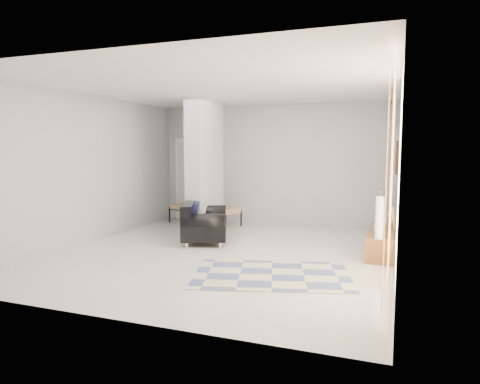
% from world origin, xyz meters
% --- Properties ---
extents(floor, '(6.00, 6.00, 0.00)m').
position_xyz_m(floor, '(0.00, 0.00, 0.00)').
color(floor, beige).
rests_on(floor, ground).
extents(ceiling, '(6.00, 6.00, 0.00)m').
position_xyz_m(ceiling, '(0.00, 0.00, 2.80)').
color(ceiling, white).
rests_on(ceiling, wall_back).
extents(wall_back, '(6.00, 0.00, 6.00)m').
position_xyz_m(wall_back, '(0.00, 3.00, 1.40)').
color(wall_back, '#B8BABD').
rests_on(wall_back, ground).
extents(wall_front, '(6.00, 0.00, 6.00)m').
position_xyz_m(wall_front, '(0.00, -3.00, 1.40)').
color(wall_front, '#B8BABD').
rests_on(wall_front, ground).
extents(wall_left, '(0.00, 6.00, 6.00)m').
position_xyz_m(wall_left, '(-2.75, 0.00, 1.40)').
color(wall_left, '#B8BABD').
rests_on(wall_left, ground).
extents(wall_right, '(0.00, 6.00, 6.00)m').
position_xyz_m(wall_right, '(2.75, 0.00, 1.40)').
color(wall_right, '#B8BABD').
rests_on(wall_right, ground).
extents(partition_column, '(0.35, 1.20, 2.80)m').
position_xyz_m(partition_column, '(-1.10, 1.60, 1.40)').
color(partition_column, '#B5B9BC').
rests_on(partition_column, floor).
extents(hallway_door, '(0.85, 0.06, 2.04)m').
position_xyz_m(hallway_door, '(-2.10, 2.96, 1.02)').
color(hallway_door, white).
rests_on(hallway_door, floor).
extents(curtain, '(0.00, 2.55, 2.55)m').
position_xyz_m(curtain, '(2.67, -1.15, 1.45)').
color(curtain, '#ED923E').
rests_on(curtain, wall_right).
extents(wall_art, '(0.04, 0.45, 0.55)m').
position_xyz_m(wall_art, '(2.72, 0.98, 1.65)').
color(wall_art, '#381E0F').
rests_on(wall_art, wall_right).
extents(media_console, '(0.45, 1.63, 0.80)m').
position_xyz_m(media_console, '(2.52, 0.98, 0.21)').
color(media_console, brown).
rests_on(media_console, floor).
extents(loveseat, '(1.25, 1.59, 0.76)m').
position_xyz_m(loveseat, '(-0.81, 0.83, 0.36)').
color(loveseat, silver).
rests_on(loveseat, floor).
extents(daybed, '(1.83, 1.18, 0.77)m').
position_xyz_m(daybed, '(-1.53, 2.48, 0.42)').
color(daybed, black).
rests_on(daybed, floor).
extents(area_rug, '(2.52, 2.01, 0.01)m').
position_xyz_m(area_rug, '(1.10, -0.90, 0.01)').
color(area_rug, '#C1B894').
rests_on(area_rug, floor).
extents(cylinder_lamp, '(0.12, 0.12, 0.66)m').
position_xyz_m(cylinder_lamp, '(2.50, 0.27, 0.73)').
color(cylinder_lamp, white).
rests_on(cylinder_lamp, media_console).
extents(bronze_figurine, '(0.13, 0.13, 0.23)m').
position_xyz_m(bronze_figurine, '(2.47, 1.52, 0.52)').
color(bronze_figurine, '#331F17').
rests_on(bronze_figurine, media_console).
extents(vase, '(0.22, 0.22, 0.20)m').
position_xyz_m(vase, '(2.47, 1.01, 0.50)').
color(vase, white).
rests_on(vase, media_console).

